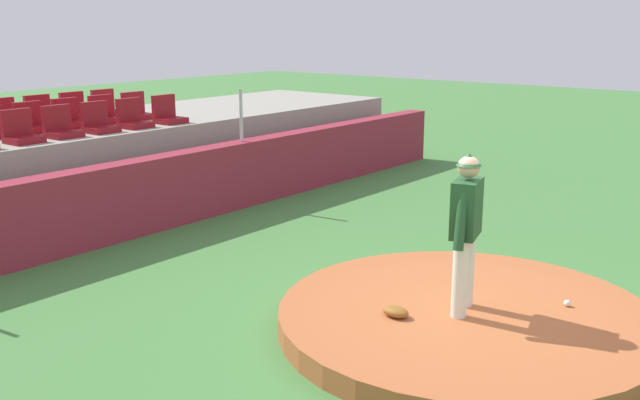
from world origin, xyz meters
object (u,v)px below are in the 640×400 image
(stadium_chair_9, at_px, (69,118))
(stadium_chair_11, at_px, (137,111))
(stadium_chair_10, at_px, (105,114))
(stadium_chair_1, at_px, (21,132))
(stadium_chair_3, at_px, (98,123))
(stadium_chair_5, at_px, (168,114))
(baseball, at_px, (567,303))
(fielding_glove, at_px, (396,312))
(stadium_chair_14, at_px, (5,118))
(stadium_chair_15, at_px, (41,114))
(stadium_chair_4, at_px, (133,119))
(stadium_chair_8, at_px, (32,123))
(stadium_chair_16, at_px, (75,111))
(stadium_chair_2, at_px, (61,127))
(stadium_chair_17, at_px, (106,107))
(pitcher, at_px, (466,221))

(stadium_chair_9, xyz_separation_m, stadium_chair_11, (1.43, 0.00, 0.00))
(stadium_chair_11, bearing_deg, stadium_chair_10, 1.41)
(stadium_chair_1, height_order, stadium_chair_3, same)
(stadium_chair_5, height_order, stadium_chair_11, same)
(baseball, relative_size, stadium_chair_11, 0.15)
(stadium_chair_10, distance_m, stadium_chair_11, 0.72)
(baseball, height_order, fielding_glove, fielding_glove)
(stadium_chair_14, bearing_deg, stadium_chair_15, 179.87)
(fielding_glove, bearing_deg, stadium_chair_10, -10.36)
(stadium_chair_4, bearing_deg, stadium_chair_11, -130.79)
(stadium_chair_3, relative_size, stadium_chair_10, 1.00)
(stadium_chair_8, distance_m, stadium_chair_15, 1.15)
(stadium_chair_16, bearing_deg, stadium_chair_10, 90.46)
(stadium_chair_8, xyz_separation_m, stadium_chair_11, (2.15, 0.03, 0.00))
(fielding_glove, bearing_deg, stadium_chair_5, -17.80)
(stadium_chair_9, bearing_deg, stadium_chair_8, 2.00)
(stadium_chair_8, relative_size, stadium_chair_15, 1.00)
(fielding_glove, xyz_separation_m, stadium_chair_10, (1.70, 7.34, 1.33))
(stadium_chair_5, height_order, stadium_chair_15, same)
(stadium_chair_14, distance_m, stadium_chair_16, 1.39)
(stadium_chair_3, distance_m, stadium_chair_10, 1.12)
(stadium_chair_2, bearing_deg, baseball, 98.04)
(stadium_chair_4, bearing_deg, stadium_chair_10, -92.17)
(stadium_chair_1, relative_size, stadium_chair_2, 1.00)
(stadium_chair_3, bearing_deg, stadium_chair_16, -112.24)
(stadium_chair_1, relative_size, stadium_chair_15, 1.00)
(baseball, distance_m, stadium_chair_1, 8.11)
(stadium_chair_1, distance_m, stadium_chair_9, 1.62)
(stadium_chair_3, height_order, stadium_chair_16, same)
(stadium_chair_5, height_order, stadium_chair_16, same)
(stadium_chair_10, xyz_separation_m, stadium_chair_17, (0.68, 0.91, 0.00))
(stadium_chair_2, distance_m, stadium_chair_10, 1.64)
(baseball, distance_m, stadium_chair_15, 9.65)
(stadium_chair_14, bearing_deg, stadium_chair_10, 147.31)
(stadium_chair_17, bearing_deg, stadium_chair_2, 39.89)
(pitcher, relative_size, baseball, 23.17)
(stadium_chair_2, height_order, stadium_chair_17, same)
(stadium_chair_4, relative_size, stadium_chair_14, 1.00)
(stadium_chair_8, bearing_deg, stadium_chair_4, 148.91)
(stadium_chair_8, bearing_deg, stadium_chair_3, 130.00)
(stadium_chair_4, relative_size, stadium_chair_5, 1.00)
(pitcher, distance_m, stadium_chair_9, 7.85)
(stadium_chair_2, xyz_separation_m, stadium_chair_10, (1.41, 0.83, 0.00))
(pitcher, bearing_deg, stadium_chair_10, 66.16)
(stadium_chair_8, xyz_separation_m, stadium_chair_17, (2.10, 0.92, 0.00))
(stadium_chair_5, bearing_deg, stadium_chair_9, -31.80)
(stadium_chair_9, height_order, stadium_chair_11, same)
(stadium_chair_11, relative_size, stadium_chair_14, 1.00)
(stadium_chair_11, xyz_separation_m, stadium_chair_16, (-0.72, 0.89, 0.00))
(stadium_chair_17, bearing_deg, stadium_chair_4, 68.08)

